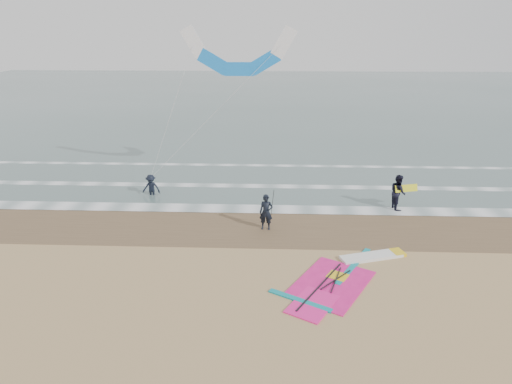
{
  "coord_description": "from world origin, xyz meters",
  "views": [
    {
      "loc": [
        -0.81,
        -15.06,
        9.58
      ],
      "look_at": [
        -1.64,
        5.0,
        2.2
      ],
      "focal_mm": 32.0,
      "sensor_mm": 36.0,
      "label": 1
    }
  ],
  "objects_px": {
    "windsurf_rig": "(344,276)",
    "surf_kite": "(239,56)",
    "person_walking": "(398,192)",
    "person_standing": "(266,212)",
    "person_wading": "(151,182)"
  },
  "relations": [
    {
      "from": "surf_kite",
      "to": "person_walking",
      "type": "bearing_deg",
      "value": -22.24
    },
    {
      "from": "person_standing",
      "to": "person_wading",
      "type": "relative_size",
      "value": 1.1
    },
    {
      "from": "windsurf_rig",
      "to": "person_walking",
      "type": "height_order",
      "value": "person_walking"
    },
    {
      "from": "windsurf_rig",
      "to": "person_standing",
      "type": "distance_m",
      "value": 5.6
    },
    {
      "from": "windsurf_rig",
      "to": "person_wading",
      "type": "xyz_separation_m",
      "value": [
        -10.16,
        8.95,
        0.78
      ]
    },
    {
      "from": "person_standing",
      "to": "surf_kite",
      "type": "bearing_deg",
      "value": 110.19
    },
    {
      "from": "person_walking",
      "to": "person_wading",
      "type": "xyz_separation_m",
      "value": [
        -14.06,
        1.51,
        -0.16
      ]
    },
    {
      "from": "person_standing",
      "to": "person_walking",
      "type": "xyz_separation_m",
      "value": [
        7.15,
        2.97,
        0.08
      ]
    },
    {
      "from": "person_standing",
      "to": "person_wading",
      "type": "height_order",
      "value": "person_standing"
    },
    {
      "from": "person_walking",
      "to": "surf_kite",
      "type": "xyz_separation_m",
      "value": [
        -8.93,
        3.65,
        6.9
      ]
    },
    {
      "from": "person_standing",
      "to": "person_walking",
      "type": "height_order",
      "value": "person_walking"
    },
    {
      "from": "person_standing",
      "to": "surf_kite",
      "type": "distance_m",
      "value": 9.78
    },
    {
      "from": "windsurf_rig",
      "to": "person_walking",
      "type": "xyz_separation_m",
      "value": [
        3.91,
        7.44,
        0.95
      ]
    },
    {
      "from": "windsurf_rig",
      "to": "surf_kite",
      "type": "xyz_separation_m",
      "value": [
        -5.02,
        11.1,
        7.85
      ]
    },
    {
      "from": "person_standing",
      "to": "surf_kite",
      "type": "xyz_separation_m",
      "value": [
        -1.78,
        6.62,
        6.98
      ]
    }
  ]
}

